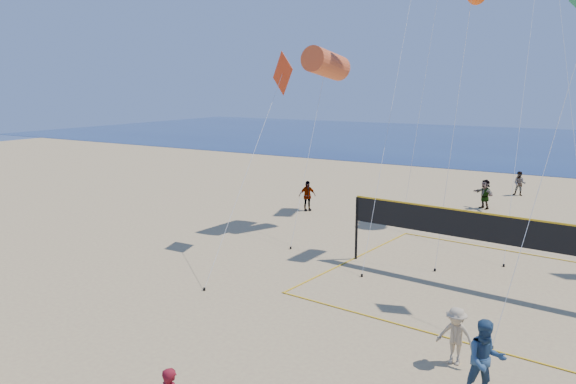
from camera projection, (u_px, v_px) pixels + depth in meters
The scene contains 9 objects.
ocean at pixel (571, 146), 63.44m from camera, with size 140.00×50.00×0.03m, color #112051.
bystander_a at pixel (485, 360), 12.23m from camera, with size 0.89×0.69×1.83m, color navy.
bystander_b at pixel (456, 336), 13.82m from camera, with size 0.95×0.54×1.46m, color tan.
far_person_0 at pixel (307, 196), 30.68m from camera, with size 0.97×0.40×1.66m, color gray.
far_person_1 at pixel (485, 194), 31.20m from camera, with size 1.53×0.49×1.65m, color gray.
far_person_3 at pixel (520, 184), 34.86m from camera, with size 0.74×0.58×1.52m, color gray.
volleyball_net at pixel (477, 234), 19.23m from camera, with size 10.49×10.36×2.57m.
kite_0 at pixel (326, 64), 26.35m from camera, with size 1.42×6.01×8.57m.
kite_3 at pixel (280, 82), 22.95m from camera, with size 1.57×6.79×8.17m.
Camera 1 is at (5.24, -8.76, 6.83)m, focal length 35.00 mm.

